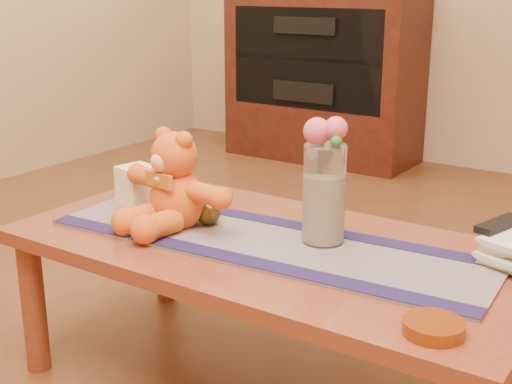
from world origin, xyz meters
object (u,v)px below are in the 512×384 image
Objects in this scene: pillar_candle at (137,185)px; tv_remote at (499,224)px; bronze_ball at (208,212)px; amber_dish at (434,327)px; teddy_bear at (177,180)px; glass_vase at (324,194)px; book_bottom at (499,251)px.

pillar_candle is 1.05m from tv_remote.
bronze_ball is 0.77m from tv_remote.
amber_dish is (1.05, -0.28, -0.05)m from pillar_candle.
teddy_bear is 1.46× the size of glass_vase.
glass_vase reaches higher than book_bottom.
pillar_candle is 1.08m from amber_dish.
amber_dish is (0.01, -0.49, 0.00)m from book_bottom.
glass_vase is at bearing -140.94° from tv_remote.
teddy_bear is at bearing -148.94° from bronze_ball.
amber_dish is (0.42, -0.31, -0.12)m from glass_vase.
teddy_bear is 1.70× the size of book_bottom.
glass_vase is 3.64× the size of bronze_ball.
pillar_candle is 0.53× the size of book_bottom.
pillar_candle is 0.74× the size of tv_remote.
teddy_bear is 0.86m from tv_remote.
tv_remote is (0.40, 0.17, -0.05)m from glass_vase.
pillar_candle is 0.45× the size of glass_vase.
glass_vase is 0.44m from tv_remote.
book_bottom is 0.08m from tv_remote.
bronze_ball reaches higher than amber_dish.
book_bottom is at bearing 91.15° from amber_dish.
teddy_bear reaches higher than book_bottom.
book_bottom is (0.41, 0.18, -0.13)m from glass_vase.
bronze_ball is (0.07, 0.04, -0.09)m from teddy_bear.
glass_vase is (0.40, 0.11, 0.00)m from teddy_bear.
pillar_candle is 0.96× the size of amber_dish.
pillar_candle is at bearing 173.83° from bronze_ball.
amber_dish is at bearing -75.96° from book_bottom.
pillar_candle is 1.06m from book_bottom.
tv_remote is at bearing 91.50° from amber_dish.
pillar_candle is at bearing -177.16° from glass_vase.
glass_vase is at bearing 2.84° from pillar_candle.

